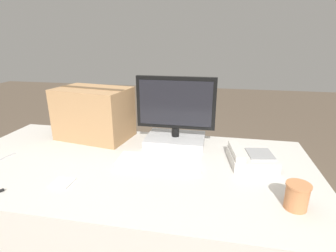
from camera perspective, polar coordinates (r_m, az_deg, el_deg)
office_desk at (r=1.52m, az=-7.73°, el=-20.08°), size 1.80×0.90×0.72m
monitor at (r=1.51m, az=1.65°, el=1.46°), size 0.45×0.24×0.39m
keyboard at (r=1.30m, az=-1.93°, el=-7.64°), size 0.42×0.17×0.03m
desk_phone at (r=1.36m, az=17.48°, el=-6.63°), size 0.24×0.25×0.08m
paper_cup_right at (r=1.08m, az=26.25°, el=-13.53°), size 0.09×0.09×0.10m
cardboard_box at (r=1.66m, az=-15.83°, el=2.67°), size 0.47×0.34×0.31m
sticky_note_pad at (r=1.23m, az=-22.00°, el=-11.39°), size 0.08×0.08×0.01m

